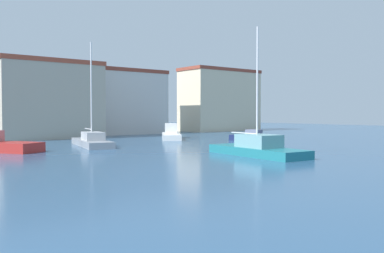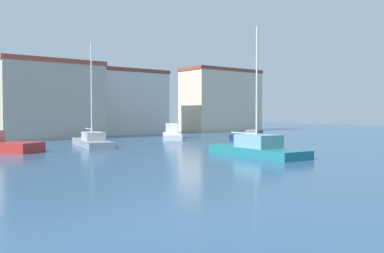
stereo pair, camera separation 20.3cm
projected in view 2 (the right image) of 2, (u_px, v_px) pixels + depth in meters
name	position (u px, v px, depth m)	size (l,w,h in m)	color
water	(122.00, 157.00, 27.13)	(160.00, 160.00, 0.00)	#2D5175
sailboat_grey_near_pier	(92.00, 141.00, 36.20)	(3.77, 8.33, 9.05)	gray
motorboat_white_distant_north	(172.00, 134.00, 46.64)	(5.67, 7.23, 1.69)	white
motorboat_navy_outer_mooring	(251.00, 137.00, 42.49)	(2.17, 4.45, 1.20)	#19234C
sailboat_teal_far_left	(257.00, 148.00, 28.05)	(3.25, 8.09, 8.68)	#1E707A
warehouse_block	(50.00, 99.00, 46.62)	(11.41, 5.51, 8.79)	#B2A893
harbor_office	(125.00, 102.00, 56.54)	(11.48, 5.16, 8.79)	beige
yacht_club	(221.00, 100.00, 66.98)	(13.09, 6.03, 9.91)	beige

